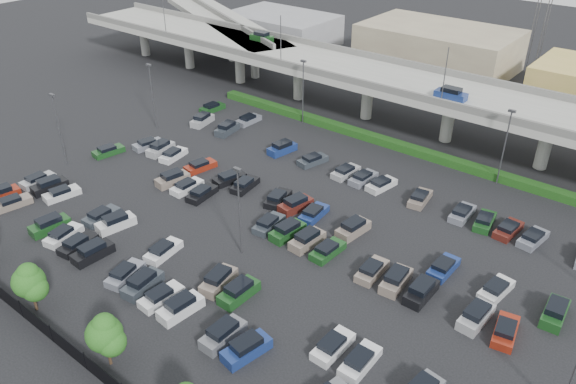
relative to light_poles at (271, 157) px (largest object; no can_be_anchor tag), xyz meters
The scene contains 9 objects.
ground 7.74m from the light_poles, 25.87° to the right, with size 280.00×280.00×0.00m, color black.
overpass 30.27m from the light_poles, 82.56° to the left, with size 150.00×13.00×15.80m.
on_ramp 63.14m from the light_poles, 139.45° to the left, with size 50.93×30.13×8.80m.
hedge 24.05m from the light_poles, 79.83° to the left, with size 66.00×1.60×1.10m, color #123810.
fence 30.74m from the light_poles, 82.27° to the right, with size 70.00×0.10×2.00m.
tree_row 29.06m from the light_poles, 80.40° to the right, with size 65.07×3.66×5.94m.
parked_cars 8.83m from the light_poles, 60.66° to the right, with size 63.01×41.60×1.67m.
light_poles is the anchor object (origin of this frame).
distant_buildings 62.10m from the light_poles, 74.58° to the left, with size 138.00×24.00×9.00m.
Camera 1 is at (34.39, -43.16, 36.42)m, focal length 35.00 mm.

